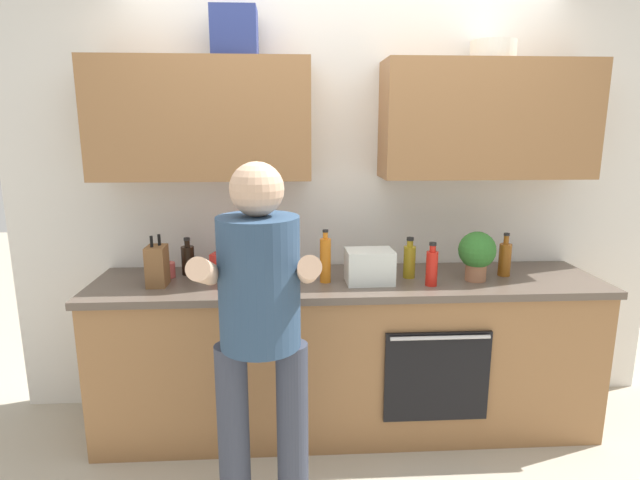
{
  "coord_description": "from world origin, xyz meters",
  "views": [
    {
      "loc": [
        -0.32,
        -2.75,
        1.74
      ],
      "look_at": [
        -0.17,
        -0.1,
        1.15
      ],
      "focal_mm": 28.76,
      "sensor_mm": 36.0,
      "label": 1
    }
  ],
  "objects_px": {
    "bottle_juice": "(325,259)",
    "grocery_bag_produce": "(369,266)",
    "bottle_syrup": "(505,259)",
    "person_standing": "(260,320)",
    "grocery_bag_crisps": "(238,264)",
    "bottle_hotsauce": "(432,267)",
    "cup_ceramic": "(167,270)",
    "bottle_oil": "(409,260)",
    "potted_herb": "(477,253)",
    "bottle_soy": "(188,259)",
    "bottle_water": "(257,263)",
    "knife_block": "(157,266)"
  },
  "relations": [
    {
      "from": "bottle_juice",
      "to": "grocery_bag_produce",
      "type": "xyz_separation_m",
      "value": [
        0.24,
        -0.03,
        -0.04
      ]
    },
    {
      "from": "bottle_syrup",
      "to": "bottle_juice",
      "type": "relative_size",
      "value": 0.85
    },
    {
      "from": "person_standing",
      "to": "grocery_bag_crisps",
      "type": "xyz_separation_m",
      "value": [
        -0.17,
        0.82,
        0.02
      ]
    },
    {
      "from": "bottle_hotsauce",
      "to": "cup_ceramic",
      "type": "xyz_separation_m",
      "value": [
        -1.46,
        0.24,
        -0.06
      ]
    },
    {
      "from": "bottle_syrup",
      "to": "person_standing",
      "type": "bearing_deg",
      "value": -151.53
    },
    {
      "from": "bottle_oil",
      "to": "grocery_bag_crisps",
      "type": "relative_size",
      "value": 0.93
    },
    {
      "from": "cup_ceramic",
      "to": "grocery_bag_produce",
      "type": "relative_size",
      "value": 0.34
    },
    {
      "from": "person_standing",
      "to": "bottle_syrup",
      "type": "height_order",
      "value": "person_standing"
    },
    {
      "from": "potted_herb",
      "to": "bottle_juice",
      "type": "bearing_deg",
      "value": 178.77
    },
    {
      "from": "bottle_soy",
      "to": "potted_herb",
      "type": "bearing_deg",
      "value": -7.56
    },
    {
      "from": "bottle_hotsauce",
      "to": "potted_herb",
      "type": "bearing_deg",
      "value": 16.0
    },
    {
      "from": "bottle_hotsauce",
      "to": "potted_herb",
      "type": "xyz_separation_m",
      "value": [
        0.27,
        0.08,
        0.05
      ]
    },
    {
      "from": "bottle_juice",
      "to": "potted_herb",
      "type": "height_order",
      "value": "bottle_juice"
    },
    {
      "from": "potted_herb",
      "to": "grocery_bag_produce",
      "type": "relative_size",
      "value": 1.08
    },
    {
      "from": "bottle_water",
      "to": "person_standing",
      "type": "bearing_deg",
      "value": -85.57
    },
    {
      "from": "bottle_hotsauce",
      "to": "knife_block",
      "type": "distance_m",
      "value": 1.47
    },
    {
      "from": "knife_block",
      "to": "grocery_bag_crisps",
      "type": "distance_m",
      "value": 0.44
    },
    {
      "from": "bottle_syrup",
      "to": "grocery_bag_crisps",
      "type": "relative_size",
      "value": 0.99
    },
    {
      "from": "person_standing",
      "to": "bottle_syrup",
      "type": "xyz_separation_m",
      "value": [
        1.36,
        0.74,
        0.05
      ]
    },
    {
      "from": "bottle_water",
      "to": "bottle_juice",
      "type": "relative_size",
      "value": 1.05
    },
    {
      "from": "bottle_soy",
      "to": "bottle_juice",
      "type": "bearing_deg",
      "value": -14.13
    },
    {
      "from": "person_standing",
      "to": "bottle_oil",
      "type": "bearing_deg",
      "value": 42.21
    },
    {
      "from": "bottle_water",
      "to": "grocery_bag_crisps",
      "type": "height_order",
      "value": "bottle_water"
    },
    {
      "from": "person_standing",
      "to": "grocery_bag_crisps",
      "type": "bearing_deg",
      "value": 101.82
    },
    {
      "from": "person_standing",
      "to": "bottle_soy",
      "type": "relative_size",
      "value": 7.38
    },
    {
      "from": "bottle_syrup",
      "to": "cup_ceramic",
      "type": "distance_m",
      "value": 1.93
    },
    {
      "from": "bottle_water",
      "to": "bottle_syrup",
      "type": "distance_m",
      "value": 1.41
    },
    {
      "from": "bottle_soy",
      "to": "grocery_bag_produce",
      "type": "height_order",
      "value": "bottle_soy"
    },
    {
      "from": "bottle_water",
      "to": "knife_block",
      "type": "height_order",
      "value": "bottle_water"
    },
    {
      "from": "knife_block",
      "to": "bottle_juice",
      "type": "bearing_deg",
      "value": 0.71
    },
    {
      "from": "bottle_juice",
      "to": "potted_herb",
      "type": "xyz_separation_m",
      "value": [
        0.84,
        -0.02,
        0.03
      ]
    },
    {
      "from": "bottle_soy",
      "to": "bottle_juice",
      "type": "relative_size",
      "value": 0.74
    },
    {
      "from": "potted_herb",
      "to": "bottle_oil",
      "type": "bearing_deg",
      "value": 168.06
    },
    {
      "from": "bottle_water",
      "to": "grocery_bag_produce",
      "type": "distance_m",
      "value": 0.61
    },
    {
      "from": "bottle_syrup",
      "to": "grocery_bag_produce",
      "type": "distance_m",
      "value": 0.8
    },
    {
      "from": "bottle_hotsauce",
      "to": "knife_block",
      "type": "relative_size",
      "value": 0.86
    },
    {
      "from": "bottle_hotsauce",
      "to": "bottle_water",
      "type": "distance_m",
      "value": 0.94
    },
    {
      "from": "cup_ceramic",
      "to": "potted_herb",
      "type": "bearing_deg",
      "value": -5.33
    },
    {
      "from": "grocery_bag_produce",
      "to": "bottle_oil",
      "type": "bearing_deg",
      "value": 19.06
    },
    {
      "from": "cup_ceramic",
      "to": "grocery_bag_crisps",
      "type": "distance_m",
      "value": 0.4
    },
    {
      "from": "bottle_hotsauce",
      "to": "grocery_bag_crisps",
      "type": "xyz_separation_m",
      "value": [
        -1.06,
        0.25,
        -0.03
      ]
    },
    {
      "from": "bottle_oil",
      "to": "grocery_bag_produce",
      "type": "xyz_separation_m",
      "value": [
        -0.24,
        -0.08,
        -0.01
      ]
    },
    {
      "from": "grocery_bag_produce",
      "to": "grocery_bag_crisps",
      "type": "xyz_separation_m",
      "value": [
        -0.73,
        0.17,
        -0.02
      ]
    },
    {
      "from": "person_standing",
      "to": "bottle_hotsauce",
      "type": "xyz_separation_m",
      "value": [
        0.89,
        0.57,
        0.06
      ]
    },
    {
      "from": "knife_block",
      "to": "person_standing",
      "type": "bearing_deg",
      "value": -48.4
    },
    {
      "from": "bottle_soy",
      "to": "bottle_syrup",
      "type": "height_order",
      "value": "bottle_syrup"
    },
    {
      "from": "bottle_oil",
      "to": "cup_ceramic",
      "type": "distance_m",
      "value": 1.37
    },
    {
      "from": "bottle_juice",
      "to": "grocery_bag_crisps",
      "type": "bearing_deg",
      "value": 163.11
    },
    {
      "from": "bottle_syrup",
      "to": "grocery_bag_produce",
      "type": "xyz_separation_m",
      "value": [
        -0.8,
        -0.09,
        -0.01
      ]
    },
    {
      "from": "potted_herb",
      "to": "grocery_bag_crisps",
      "type": "bearing_deg",
      "value": 172.82
    }
  ]
}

